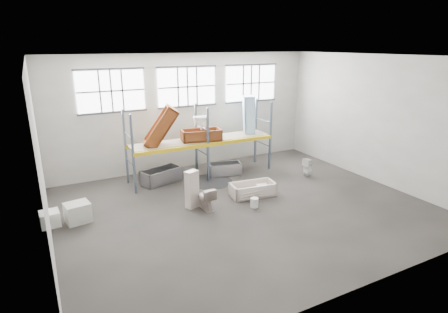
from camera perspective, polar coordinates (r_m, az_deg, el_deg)
floor at (r=12.74m, az=3.13°, el=-8.02°), size 12.00×10.00×0.10m
ceiling at (r=11.54m, az=3.56°, el=15.55°), size 12.00×10.00×0.10m
wall_back at (r=16.33m, az=-5.78°, el=6.97°), size 12.00×0.10×5.00m
wall_front at (r=8.17m, az=21.72°, el=-4.70°), size 12.00×0.10×5.00m
wall_left at (r=10.31m, az=-27.01°, el=-0.92°), size 0.10×10.00×5.00m
wall_right at (r=15.79m, az=22.68°, el=5.38°), size 0.10×10.00×5.00m
window_left at (r=15.19m, az=-17.18°, el=9.74°), size 2.60×0.04×1.60m
window_mid at (r=16.07m, az=-5.75°, el=10.77°), size 2.60×0.04×1.60m
window_right at (r=17.50m, az=4.21°, el=11.33°), size 2.60×0.04×1.60m
rack_upright_la at (r=13.69m, az=-13.98°, el=0.23°), size 0.08×0.08×3.00m
rack_upright_lb at (r=14.82m, az=-15.10°, el=1.43°), size 0.08×0.08×3.00m
rack_upright_ma at (r=14.62m, az=-2.52°, el=1.81°), size 0.08×0.08×3.00m
rack_upright_mb at (r=15.68m, az=-4.38°, el=2.84°), size 0.08×0.08×3.00m
rack_upright_ra at (r=16.07m, az=7.23°, el=3.11°), size 0.08×0.08×3.00m
rack_upright_rb at (r=17.04m, az=4.95°, el=3.99°), size 0.08×0.08×3.00m
rack_beam_front at (r=14.62m, az=-2.52°, el=1.81°), size 6.00×0.10×0.14m
rack_beam_back at (r=15.68m, az=-4.38°, el=2.84°), size 6.00×0.10×0.14m
shelf_deck at (r=15.13m, az=-3.49°, el=2.64°), size 5.90×1.10×0.03m
wet_patch at (r=14.92m, az=-2.12°, el=-3.92°), size 1.80×1.80×0.00m
bathtub_beige at (r=13.55m, az=4.48°, el=-5.11°), size 1.72×0.97×0.48m
cistern_spare at (r=13.49m, az=5.86°, el=-5.09°), size 0.42×0.25×0.38m
sink_in_tub at (r=13.24m, az=3.97°, el=-6.04°), size 0.50×0.50×0.15m
toilet_beige at (r=12.39m, az=-2.84°, el=-6.49°), size 0.48×0.80×0.80m
cistern_tall at (r=12.45m, az=-5.02°, el=-5.12°), size 0.50×0.42×1.32m
toilet_white at (r=15.75m, az=12.91°, el=-1.65°), size 0.45×0.45×0.81m
steel_tub_left at (r=14.93m, az=-9.76°, el=-2.96°), size 1.74×1.20×0.58m
steel_tub_right at (r=15.65m, az=0.13°, el=-1.92°), size 1.49×0.97×0.50m
rust_tub_flat at (r=14.92m, az=-3.56°, el=3.38°), size 1.70×1.01×0.45m
rust_tub_tilted at (r=14.29m, az=-9.82°, el=4.50°), size 1.57×1.15×1.73m
sink_on_shelf at (r=14.69m, az=-3.57°, el=4.26°), size 0.69×0.56×0.57m
blue_tub_upright at (r=16.15m, az=3.89°, el=6.53°), size 0.78×0.91×1.65m
bucket at (r=12.67m, az=4.76°, el=-7.16°), size 0.34×0.34×0.32m
carton_near at (r=12.46m, az=-21.83°, el=-8.10°), size 0.81×0.73×0.62m
carton_far at (r=12.57m, az=-25.49°, el=-8.74°), size 0.59×0.59×0.46m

